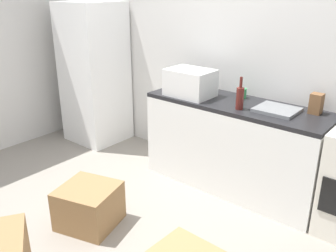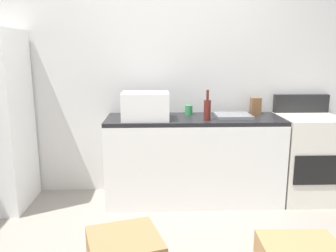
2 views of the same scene
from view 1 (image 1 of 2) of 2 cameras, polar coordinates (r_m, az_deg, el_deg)
name	(u,v)px [view 1 (image 1 of 2)]	position (r m, az deg, el deg)	size (l,w,h in m)	color
ground_plane	(129,228)	(3.30, -6.04, -15.46)	(6.00, 6.00, 0.00)	gray
wall_back	(231,53)	(3.93, 9.80, 11.19)	(5.00, 0.10, 2.60)	silver
kitchen_counter	(234,145)	(3.74, 10.22, -3.00)	(1.80, 0.60, 0.90)	white
refrigerator	(95,74)	(4.85, -11.34, 7.96)	(0.68, 0.66, 1.77)	white
microwave	(190,83)	(3.73, 3.47, 6.74)	(0.46, 0.34, 0.27)	white
sink_basin	(277,110)	(3.42, 16.60, 2.43)	(0.36, 0.32, 0.03)	slate
wine_bottle	(240,98)	(3.37, 11.12, 4.36)	(0.07, 0.07, 0.30)	#591E19
coffee_mug	(242,93)	(3.73, 11.49, 5.00)	(0.08, 0.08, 0.10)	#338C4C
knife_block	(316,104)	(3.45, 22.06, 3.24)	(0.10, 0.10, 0.18)	brown
cardboard_box_small	(89,206)	(3.30, -12.19, -12.03)	(0.47, 0.45, 0.36)	olive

